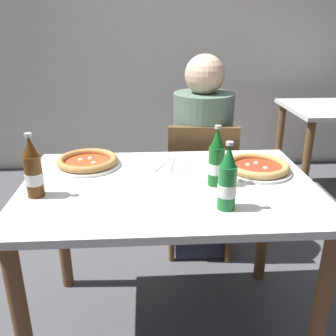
# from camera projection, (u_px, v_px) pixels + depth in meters

# --- Properties ---
(ground_plane) EXTENTS (8.00, 8.00, 0.00)m
(ground_plane) POSITION_uv_depth(u_px,v_px,m) (169.00, 326.00, 1.79)
(ground_plane) COLOR #4C4C51
(back_wall_tiled) EXTENTS (7.00, 0.10, 2.60)m
(back_wall_tiled) POSITION_uv_depth(u_px,v_px,m) (154.00, 30.00, 3.35)
(back_wall_tiled) COLOR silver
(back_wall_tiled) RESTS_ON ground_plane
(dining_table_main) EXTENTS (1.20, 0.80, 0.75)m
(dining_table_main) POSITION_uv_depth(u_px,v_px,m) (169.00, 209.00, 1.55)
(dining_table_main) COLOR silver
(dining_table_main) RESTS_ON ground_plane
(chair_behind_table) EXTENTS (0.44, 0.44, 0.85)m
(chair_behind_table) POSITION_uv_depth(u_px,v_px,m) (201.00, 182.00, 2.19)
(chair_behind_table) COLOR brown
(chair_behind_table) RESTS_ON ground_plane
(diner_seated) EXTENTS (0.34, 0.34, 1.21)m
(diner_seated) POSITION_uv_depth(u_px,v_px,m) (202.00, 163.00, 2.20)
(diner_seated) COLOR #2D3342
(diner_seated) RESTS_ON ground_plane
(dining_table_background) EXTENTS (0.80, 0.70, 0.75)m
(dining_table_background) POSITION_uv_depth(u_px,v_px,m) (336.00, 126.00, 2.95)
(dining_table_background) COLOR silver
(dining_table_background) RESTS_ON ground_plane
(pizza_margherita_near) EXTENTS (0.30, 0.30, 0.04)m
(pizza_margherita_near) POSITION_uv_depth(u_px,v_px,m) (88.00, 162.00, 1.69)
(pizza_margherita_near) COLOR white
(pizza_margherita_near) RESTS_ON dining_table_main
(pizza_marinara_far) EXTENTS (0.30, 0.30, 0.04)m
(pizza_marinara_far) POSITION_uv_depth(u_px,v_px,m) (257.00, 167.00, 1.63)
(pizza_marinara_far) COLOR white
(pizza_marinara_far) RESTS_ON dining_table_main
(beer_bottle_left) EXTENTS (0.07, 0.07, 0.25)m
(beer_bottle_left) POSITION_uv_depth(u_px,v_px,m) (227.00, 181.00, 1.28)
(beer_bottle_left) COLOR #196B2D
(beer_bottle_left) RESTS_ON dining_table_main
(beer_bottle_center) EXTENTS (0.07, 0.07, 0.25)m
(beer_bottle_center) POSITION_uv_depth(u_px,v_px,m) (33.00, 170.00, 1.37)
(beer_bottle_center) COLOR #512D0F
(beer_bottle_center) RESTS_ON dining_table_main
(beer_bottle_right) EXTENTS (0.07, 0.07, 0.25)m
(beer_bottle_right) POSITION_uv_depth(u_px,v_px,m) (216.00, 160.00, 1.47)
(beer_bottle_right) COLOR #14591E
(beer_bottle_right) RESTS_ON dining_table_main
(napkin_with_cutlery) EXTENTS (0.23, 0.23, 0.01)m
(napkin_with_cutlery) POSITION_uv_depth(u_px,v_px,m) (167.00, 165.00, 1.71)
(napkin_with_cutlery) COLOR white
(napkin_with_cutlery) RESTS_ON dining_table_main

